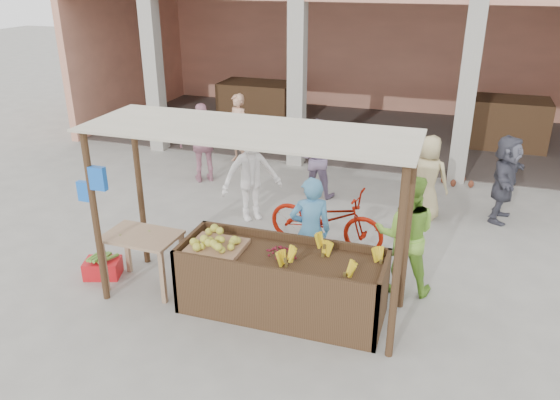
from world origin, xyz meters
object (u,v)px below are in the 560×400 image
(side_table, at_px, (142,244))
(motorcycle, at_px, (326,217))
(vendor_blue, at_px, (310,228))
(red_crate, at_px, (103,268))
(vendor_green, at_px, (406,231))
(fruit_stall, at_px, (282,285))

(side_table, bearing_deg, motorcycle, 45.11)
(side_table, bearing_deg, vendor_blue, 23.40)
(motorcycle, bearing_deg, side_table, 138.87)
(red_crate, height_order, vendor_blue, vendor_blue)
(side_table, height_order, vendor_blue, vendor_blue)
(vendor_blue, bearing_deg, motorcycle, -110.79)
(red_crate, xyz_separation_m, vendor_green, (4.14, 1.00, 0.76))
(fruit_stall, distance_m, red_crate, 2.74)
(red_crate, xyz_separation_m, vendor_blue, (2.88, 0.79, 0.72))
(fruit_stall, bearing_deg, vendor_green, 36.12)
(side_table, relative_size, motorcycle, 0.52)
(side_table, xyz_separation_m, red_crate, (-0.74, 0.05, -0.54))
(vendor_green, height_order, motorcycle, vendor_green)
(side_table, bearing_deg, red_crate, 178.40)
(vendor_blue, relative_size, vendor_green, 0.95)
(fruit_stall, height_order, vendor_green, vendor_green)
(side_table, height_order, motorcycle, motorcycle)
(fruit_stall, bearing_deg, side_table, -179.46)
(fruit_stall, distance_m, motorcycle, 1.95)
(side_table, xyz_separation_m, vendor_green, (3.40, 1.04, 0.22))
(vendor_green, bearing_deg, fruit_stall, 30.52)
(vendor_blue, bearing_deg, vendor_green, 166.48)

